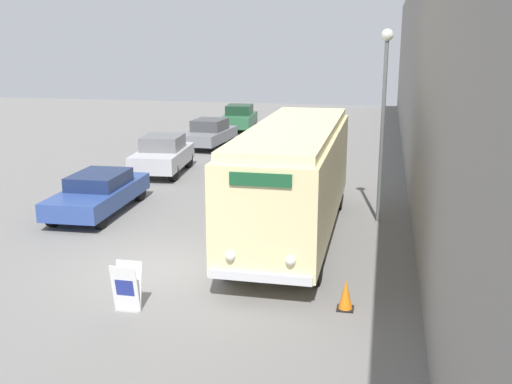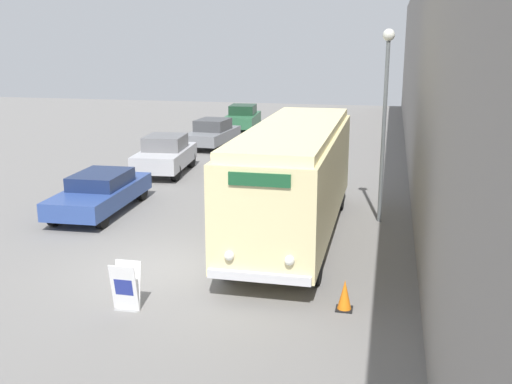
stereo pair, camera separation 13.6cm
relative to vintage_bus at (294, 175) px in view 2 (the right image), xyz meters
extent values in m
plane|color=slate|center=(-2.85, -3.30, -1.86)|extent=(80.00, 80.00, 0.00)
cube|color=gray|center=(3.60, 6.70, 2.24)|extent=(0.30, 60.00, 8.20)
cylinder|color=black|center=(-1.05, -3.26, -1.34)|extent=(0.28, 1.03, 1.03)
cylinder|color=black|center=(1.05, -3.26, -1.34)|extent=(0.28, 1.03, 1.03)
cylinder|color=black|center=(-1.05, 3.28, -1.34)|extent=(0.28, 1.03, 1.03)
cylinder|color=black|center=(1.05, 3.28, -1.34)|extent=(0.28, 1.03, 1.03)
cube|color=beige|center=(0.00, 0.01, -0.08)|extent=(2.42, 9.34, 2.53)
cube|color=#F8E8A7|center=(0.00, 0.01, 1.30)|extent=(2.22, 8.97, 0.24)
cube|color=silver|center=(0.00, -4.72, -1.22)|extent=(2.30, 0.12, 0.20)
sphere|color=white|center=(-0.66, -4.69, -0.79)|extent=(0.22, 0.22, 0.22)
sphere|color=white|center=(0.66, -4.69, -0.79)|extent=(0.22, 0.22, 0.22)
cube|color=#19512D|center=(0.00, -4.68, 0.93)|extent=(1.33, 0.06, 0.28)
cube|color=gray|center=(-2.70, -5.60, -1.85)|extent=(0.52, 0.23, 0.01)
cube|color=white|center=(-2.70, -5.69, -1.33)|extent=(0.58, 0.21, 1.06)
cube|color=white|center=(-2.70, -5.50, -1.33)|extent=(0.58, 0.21, 1.06)
cube|color=navy|center=(-2.70, -5.71, -1.30)|extent=(0.41, 0.07, 0.37)
cylinder|color=#595E60|center=(2.41, 2.12, 0.96)|extent=(0.12, 0.12, 5.63)
sphere|color=silver|center=(2.41, 2.12, 3.88)|extent=(0.36, 0.36, 0.36)
cylinder|color=black|center=(-7.42, -0.55, -1.55)|extent=(0.22, 0.61, 0.61)
cylinder|color=black|center=(-5.84, -0.48, -1.55)|extent=(0.22, 0.61, 0.61)
cylinder|color=black|center=(-7.55, 2.81, -1.55)|extent=(0.22, 0.61, 0.61)
cylinder|color=black|center=(-5.98, 2.87, -1.55)|extent=(0.22, 0.61, 0.61)
cube|color=#2D478C|center=(-6.70, 1.16, -1.27)|extent=(2.03, 4.83, 0.57)
cube|color=#19274D|center=(-6.70, 1.28, -0.76)|extent=(1.65, 2.20, 0.45)
cylinder|color=black|center=(-7.42, 5.81, -1.51)|extent=(0.22, 0.70, 0.70)
cylinder|color=black|center=(-5.82, 5.96, -1.51)|extent=(0.22, 0.70, 0.70)
cylinder|color=black|center=(-7.67, 8.48, -1.51)|extent=(0.22, 0.70, 0.70)
cylinder|color=black|center=(-6.08, 8.63, -1.51)|extent=(0.22, 0.70, 0.70)
cube|color=#B7B7BC|center=(-6.75, 7.22, -1.16)|extent=(2.23, 4.24, 0.69)
cube|color=slate|center=(-6.76, 7.32, -0.52)|extent=(1.75, 1.98, 0.59)
cylinder|color=black|center=(-7.52, 12.52, -1.53)|extent=(0.22, 0.66, 0.66)
cylinder|color=black|center=(-5.97, 12.42, -1.53)|extent=(0.22, 0.66, 0.66)
cylinder|color=black|center=(-7.32, 15.38, -1.53)|extent=(0.22, 0.66, 0.66)
cylinder|color=black|center=(-5.78, 15.27, -1.53)|extent=(0.22, 0.66, 0.66)
cube|color=slate|center=(-6.65, 13.90, -1.24)|extent=(2.10, 4.38, 0.57)
cube|color=#3F4043|center=(-6.64, 14.00, -0.67)|extent=(1.67, 2.02, 0.58)
cylinder|color=black|center=(-7.18, 18.74, -1.53)|extent=(0.22, 0.65, 0.65)
cylinder|color=black|center=(-5.66, 18.86, -1.53)|extent=(0.22, 0.65, 0.65)
cylinder|color=black|center=(-7.39, 21.41, -1.53)|extent=(0.22, 0.65, 0.65)
cylinder|color=black|center=(-5.86, 21.53, -1.53)|extent=(0.22, 0.65, 0.65)
cube|color=#2D6642|center=(-6.52, 20.13, -1.19)|extent=(2.10, 4.20, 0.69)
cube|color=#193824|center=(-6.53, 20.23, -0.56)|extent=(1.66, 1.95, 0.58)
cube|color=black|center=(1.84, -4.58, -1.84)|extent=(0.36, 0.36, 0.03)
cone|color=orange|center=(1.84, -4.58, -1.50)|extent=(0.30, 0.30, 0.65)
camera|label=1|loc=(2.46, -16.52, 3.77)|focal=42.00mm
camera|label=2|loc=(2.59, -16.49, 3.77)|focal=42.00mm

